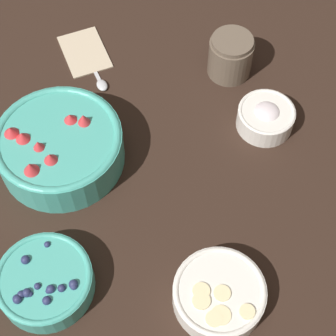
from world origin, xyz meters
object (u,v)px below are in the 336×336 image
(bowl_blueberries, at_px, (45,281))
(bowl_bananas, at_px, (219,294))
(bowl_strawberries, at_px, (59,146))
(jar_chocolate, at_px, (230,57))
(bowl_cream, at_px, (266,117))

(bowl_blueberries, bearing_deg, bowl_bananas, -88.62)
(bowl_strawberries, height_order, jar_chocolate, bowl_strawberries)
(bowl_strawberries, relative_size, bowl_blueberries, 1.48)
(bowl_blueberries, xyz_separation_m, bowl_cream, (0.38, -0.36, -0.00))
(bowl_strawberries, height_order, bowl_blueberries, bowl_strawberries)
(bowl_blueberries, height_order, bowl_bananas, bowl_blueberries)
(bowl_strawberries, height_order, bowl_cream, bowl_strawberries)
(bowl_strawberries, relative_size, jar_chocolate, 2.57)
(bowl_blueberries, xyz_separation_m, jar_chocolate, (0.52, -0.29, 0.01))
(bowl_strawberries, bearing_deg, bowl_blueberries, -174.35)
(bowl_cream, distance_m, jar_chocolate, 0.16)
(bowl_blueberries, height_order, jar_chocolate, jar_chocolate)
(bowl_strawberries, relative_size, bowl_bananas, 1.56)
(bowl_bananas, xyz_separation_m, bowl_cream, (0.37, -0.07, 0.00))
(bowl_strawberries, bearing_deg, bowl_bananas, -128.56)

